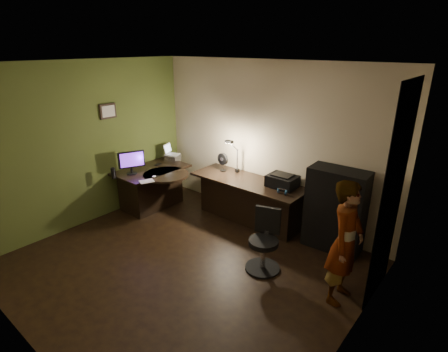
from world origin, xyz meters
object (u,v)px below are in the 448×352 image
Objects in this scene: cabinet at (335,210)px; office_chair at (264,242)px; desk_left at (153,188)px; person at (345,243)px; monitor at (131,166)px; desk_right at (247,201)px.

office_chair is (-0.49, -1.15, -0.20)m from cabinet.
person is (3.76, -0.22, 0.39)m from desk_left.
cabinet is 3.49m from monitor.
monitor is 0.30× the size of person.
person is at bearing -23.48° from desk_right.
office_chair is (2.78, 0.05, -0.48)m from monitor.
desk_left is 3.32m from cabinet.
cabinet is at bearing 5.69° from desk_right.
cabinet is at bearing 13.79° from desk_left.
desk_left is at bearing 85.54° from person.
desk_right reaches higher than desk_left.
cabinet is 1.18m from person.
desk_right is 1.52m from cabinet.
office_chair is at bearing -7.48° from desk_left.
monitor reaches higher than desk_left.
monitor is at bearing 161.77° from office_chair.
desk_right is at bearing 55.29° from monitor.
monitor is (-3.27, -1.20, 0.28)m from cabinet.
office_chair is at bearing -44.87° from desk_right.
desk_right is at bearing 115.91° from office_chair.
desk_left is 2.75m from office_chair.
office_chair reaches higher than desk_left.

